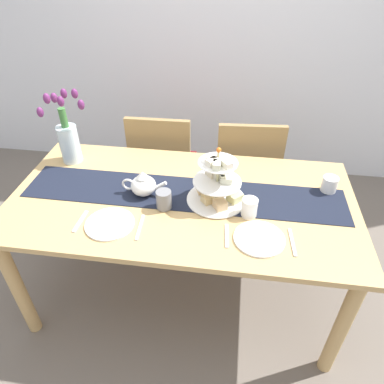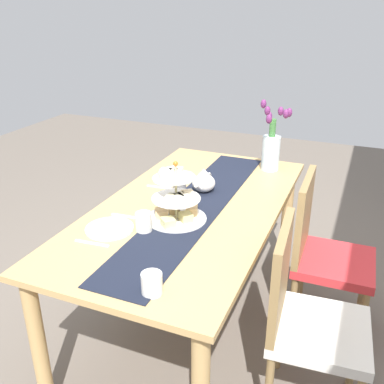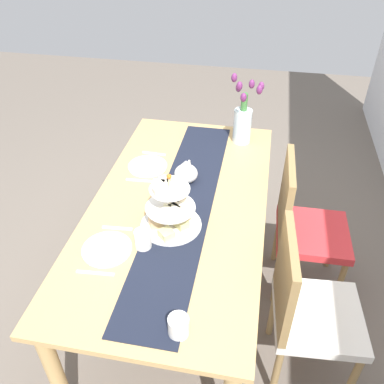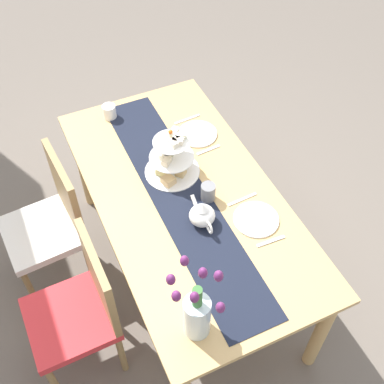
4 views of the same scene
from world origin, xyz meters
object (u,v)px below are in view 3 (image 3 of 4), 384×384
(chair_right, at_px, (305,306))
(fork_left, at_px, (154,154))
(teapot, at_px, (186,173))
(chair_left, at_px, (302,224))
(mug_grey, at_px, (164,185))
(fork_right, at_px, (117,228))
(dining_table, at_px, (179,218))
(tiered_cake_stand, at_px, (170,211))
(cream_jug, at_px, (178,326))
(tulip_vase, at_px, (243,120))
(knife_left, at_px, (141,181))
(dinner_plate_right, at_px, (107,249))
(dinner_plate_left, at_px, (148,166))
(mug_white_text, at_px, (143,239))
(knife_right, at_px, (95,273))

(chair_right, height_order, fork_left, chair_right)
(teapot, bearing_deg, chair_left, 94.41)
(mug_grey, bearing_deg, fork_right, -26.32)
(dining_table, relative_size, tiered_cake_stand, 5.83)
(cream_jug, relative_size, fork_left, 0.57)
(teapot, bearing_deg, tiered_cake_stand, 0.03)
(dining_table, relative_size, chair_left, 1.95)
(tulip_vase, height_order, cream_jug, tulip_vase)
(fork_right, bearing_deg, chair_left, 118.13)
(cream_jug, bearing_deg, teapot, -170.34)
(tiered_cake_stand, relative_size, tulip_vase, 0.69)
(cream_jug, xyz_separation_m, knife_left, (-0.91, -0.42, -0.04))
(chair_right, relative_size, dinner_plate_right, 3.96)
(dining_table, distance_m, fork_left, 0.52)
(tiered_cake_stand, xyz_separation_m, mug_grey, (-0.25, -0.09, -0.04))
(tulip_vase, bearing_deg, dinner_plate_left, -52.33)
(dining_table, distance_m, tulip_vase, 0.79)
(knife_left, xyz_separation_m, mug_white_text, (0.50, 0.16, 0.04))
(fork_left, bearing_deg, mug_grey, 22.99)
(cream_jug, height_order, mug_white_text, mug_white_text)
(dinner_plate_left, xyz_separation_m, knife_left, (0.14, 0.00, -0.00))
(cream_jug, xyz_separation_m, mug_white_text, (-0.41, -0.26, 0.01))
(fork_right, xyz_separation_m, mug_white_text, (0.10, 0.16, 0.04))
(knife_right, bearing_deg, mug_white_text, 140.55)
(dinner_plate_right, height_order, mug_grey, mug_grey)
(chair_right, bearing_deg, teapot, -128.42)
(teapot, height_order, fork_left, teapot)
(dining_table, height_order, chair_right, chair_right)
(dining_table, distance_m, tiered_cake_stand, 0.26)
(knife_left, relative_size, fork_right, 1.13)
(tiered_cake_stand, bearing_deg, cream_jug, 15.76)
(chair_right, bearing_deg, tiered_cake_stand, -103.30)
(chair_right, height_order, fork_right, chair_right)
(fork_left, xyz_separation_m, mug_white_text, (0.79, 0.16, 0.04))
(chair_left, xyz_separation_m, mug_grey, (0.18, -0.78, 0.30))
(cream_jug, height_order, dinner_plate_left, cream_jug)
(chair_right, xyz_separation_m, dinner_plate_right, (0.05, -0.93, 0.26))
(chair_left, distance_m, teapot, 0.75)
(chair_right, bearing_deg, knife_left, -117.97)
(dining_table, xyz_separation_m, dinner_plate_right, (0.39, -0.25, 0.11))
(mug_grey, bearing_deg, chair_left, 103.03)
(dining_table, distance_m, mug_grey, 0.19)
(fork_left, bearing_deg, cream_jug, 19.09)
(mug_grey, bearing_deg, chair_right, 61.95)
(tiered_cake_stand, height_order, dinner_plate_left, tiered_cake_stand)
(chair_left, height_order, dinner_plate_left, chair_left)
(tiered_cake_stand, xyz_separation_m, knife_left, (-0.34, -0.25, -0.09))
(fork_left, bearing_deg, dining_table, 29.51)
(dinner_plate_left, height_order, knife_left, dinner_plate_left)
(teapot, xyz_separation_m, dinner_plate_right, (0.59, -0.25, -0.05))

